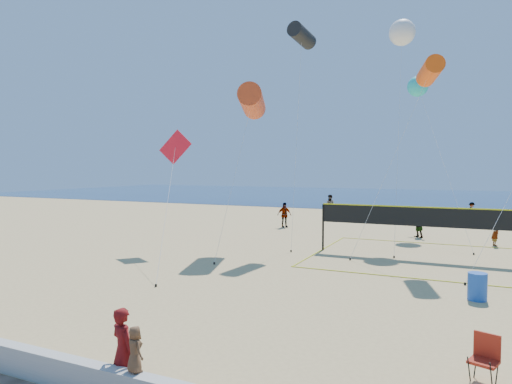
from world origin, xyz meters
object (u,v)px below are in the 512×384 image
at_px(camp_chair, 485,355).
at_px(trash_barrel, 477,286).
at_px(volleyball_net, 414,222).
at_px(woman, 123,350).

height_order(camp_chair, trash_barrel, camp_chair).
distance_m(trash_barrel, volleyball_net, 7.32).
distance_m(camp_chair, trash_barrel, 6.25).
bearing_deg(camp_chair, trash_barrel, 108.82).
bearing_deg(volleyball_net, camp_chair, -78.49).
height_order(woman, trash_barrel, woman).
distance_m(camp_chair, volleyball_net, 13.27).
distance_m(woman, camp_chair, 7.20).
height_order(woman, volleyball_net, volleyball_net).
bearing_deg(woman, volleyball_net, -83.25).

